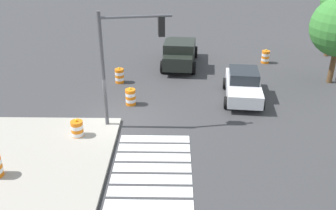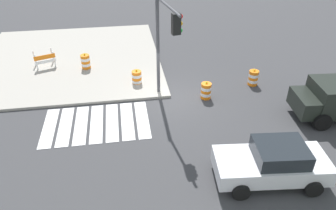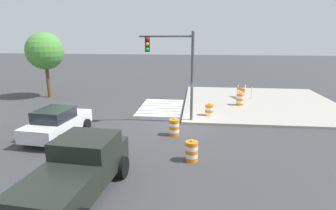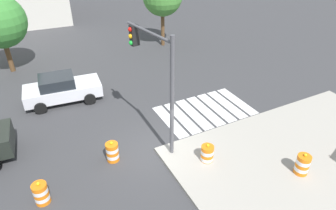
{
  "view_description": "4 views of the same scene",
  "coord_description": "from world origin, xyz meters",
  "views": [
    {
      "loc": [
        16.31,
        2.66,
        8.95
      ],
      "look_at": [
        0.18,
        2.38,
        1.0
      ],
      "focal_mm": 39.24,
      "sensor_mm": 36.0,
      "label": 1
    },
    {
      "loc": [
        2.52,
        14.92,
        9.29
      ],
      "look_at": [
        0.48,
        2.0,
        0.86
      ],
      "focal_mm": 34.26,
      "sensor_mm": 36.0,
      "label": 2
    },
    {
      "loc": [
        -16.42,
        -0.92,
        5.48
      ],
      "look_at": [
        2.39,
        1.09,
        0.62
      ],
      "focal_mm": 29.6,
      "sensor_mm": 36.0,
      "label": 3
    },
    {
      "loc": [
        -4.35,
        -9.87,
        9.22
      ],
      "look_at": [
        1.14,
        0.81,
        1.74
      ],
      "focal_mm": 32.06,
      "sensor_mm": 36.0,
      "label": 4
    }
  ],
  "objects": [
    {
      "name": "ground_plane",
      "position": [
        0.0,
        0.0,
        0.0
      ],
      "size": [
        120.0,
        120.0,
        0.0
      ],
      "primitive_type": "plane",
      "color": "#38383A"
    },
    {
      "name": "traffic_barrel_median_far",
      "position": [
        -5.03,
        -0.75,
        0.45
      ],
      "size": [
        0.56,
        0.56,
        1.02
      ],
      "color": "orange",
      "rests_on": "ground"
    },
    {
      "name": "traffic_barrel_on_sidewalk",
      "position": [
        4.79,
        -4.23,
        0.6
      ],
      "size": [
        0.56,
        0.56,
        1.02
      ],
      "color": "orange",
      "rests_on": "sidewalk_corner"
    },
    {
      "name": "construction_barricade",
      "position": [
        7.37,
        -4.8,
        0.72
      ],
      "size": [
        1.42,
        1.14,
        1.0
      ],
      "color": "silver",
      "rests_on": "sidewalk_corner"
    },
    {
      "name": "sidewalk_corner",
      "position": [
        6.0,
        -6.0,
        0.07
      ],
      "size": [
        12.0,
        12.0,
        0.15
      ],
      "primitive_type": "cube",
      "color": "#9E998E",
      "rests_on": "ground"
    },
    {
      "name": "traffic_light_pole",
      "position": [
        0.4,
        0.52,
        3.91
      ],
      "size": [
        0.83,
        3.26,
        5.5
      ],
      "color": "#4C4C51",
      "rests_on": "sidewalk_corner"
    },
    {
      "name": "traffic_barrel_near_corner",
      "position": [
        1.73,
        -1.78,
        0.45
      ],
      "size": [
        0.56,
        0.56,
        1.02
      ],
      "color": "orange",
      "rests_on": "ground"
    },
    {
      "name": "sports_car",
      "position": [
        -2.86,
        6.57,
        0.81
      ],
      "size": [
        4.46,
        2.46,
        1.63
      ],
      "color": "silver",
      "rests_on": "ground"
    },
    {
      "name": "crosswalk_stripes",
      "position": [
        4.0,
        1.8,
        0.01
      ],
      "size": [
        5.1,
        3.2,
        0.02
      ],
      "color": "silver",
      "rests_on": "ground"
    },
    {
      "name": "traffic_barrel_median_near",
      "position": [
        -1.9,
        0.28,
        0.45
      ],
      "size": [
        0.56,
        0.56,
        1.02
      ],
      "color": "orange",
      "rests_on": "ground"
    }
  ]
}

